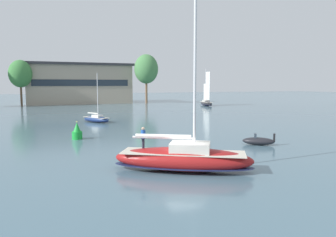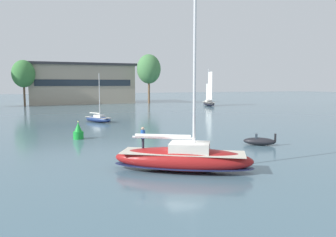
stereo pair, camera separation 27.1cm
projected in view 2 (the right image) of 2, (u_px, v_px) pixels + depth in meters
The scene contains 9 objects.
ground_plane at pixel (183, 171), 24.10m from camera, with size 400.00×400.00×0.00m, color slate.
waterfront_building at pixel (81, 83), 107.73m from camera, with size 32.92×18.67×12.79m.
tree_shore_left at pixel (23, 74), 92.67m from camera, with size 6.34×6.34×13.06m.
tree_shore_right at pixel (149, 69), 105.19m from camera, with size 7.66×7.66×15.76m.
sailboat_main at pixel (183, 158), 24.00m from camera, with size 10.37×7.74×14.20m.
sailboat_moored_near_marina at pixel (209, 103), 94.85m from camera, with size 3.35×8.01×10.69m.
sailboat_moored_far_slip at pixel (98, 119), 54.52m from camera, with size 4.49×5.88×8.11m.
motor_tender at pixel (260, 141), 34.17m from camera, with size 3.43×3.00×1.26m.
channel_buoy at pixel (78, 132), 37.87m from camera, with size 1.17×1.17×2.11m.
Camera 2 is at (-9.44, -21.61, 6.40)m, focal length 35.00 mm.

